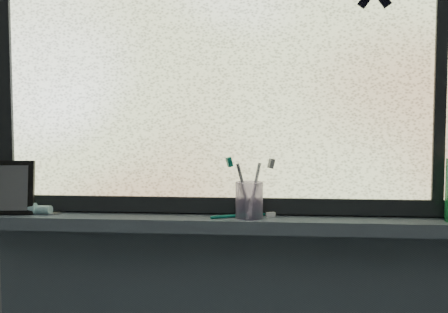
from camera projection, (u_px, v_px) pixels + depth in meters
name	position (u px, v px, depth m)	size (l,w,h in m)	color
wall_back	(242.00, 142.00, 1.60)	(3.00, 0.01, 2.50)	#9EA3A8
windowsill	(241.00, 224.00, 1.54)	(1.62, 0.14, 0.04)	slate
window_pane	(242.00, 53.00, 1.56)	(1.50, 0.01, 1.00)	silver
frame_bottom	(242.00, 205.00, 1.59)	(1.60, 0.03, 0.05)	black
frame_left	(5.00, 56.00, 1.62)	(0.05, 0.03, 1.10)	black
frame_mullion	(441.00, 50.00, 1.50)	(0.04, 0.03, 1.00)	black
vanity_mirror	(12.00, 188.00, 1.59)	(0.14, 0.07, 0.17)	black
toothpaste_tube	(32.00, 208.00, 1.59)	(0.20, 0.04, 0.04)	white
toothbrush_cup	(249.00, 200.00, 1.53)	(0.08, 0.08, 0.11)	#AF98CA
toothbrush_lying	(238.00, 215.00, 1.54)	(0.22, 0.02, 0.01)	#0D7563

